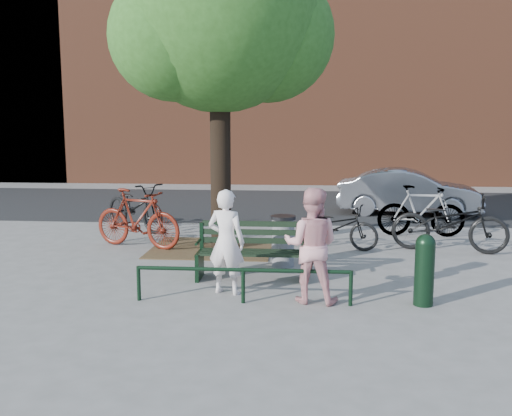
# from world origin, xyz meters

# --- Properties ---
(ground) EXTENTS (90.00, 90.00, 0.00)m
(ground) POSITION_xyz_m (0.00, 0.00, 0.00)
(ground) COLOR gray
(ground) RESTS_ON ground
(dirt_pit) EXTENTS (2.40, 2.00, 0.02)m
(dirt_pit) POSITION_xyz_m (-1.00, 2.20, 0.01)
(dirt_pit) COLOR brown
(dirt_pit) RESTS_ON ground
(road) EXTENTS (40.00, 7.00, 0.01)m
(road) POSITION_xyz_m (0.00, 8.50, 0.01)
(road) COLOR black
(road) RESTS_ON ground
(townhouse_row) EXTENTS (45.00, 4.00, 14.00)m
(townhouse_row) POSITION_xyz_m (0.17, 16.00, 6.25)
(townhouse_row) COLOR brown
(townhouse_row) RESTS_ON ground
(park_bench) EXTENTS (1.74, 0.54, 0.97)m
(park_bench) POSITION_xyz_m (-0.00, 0.08, 0.48)
(park_bench) COLOR black
(park_bench) RESTS_ON ground
(guard_railing) EXTENTS (3.06, 0.06, 0.51)m
(guard_railing) POSITION_xyz_m (0.00, -1.20, 0.40)
(guard_railing) COLOR black
(guard_railing) RESTS_ON ground
(street_tree) EXTENTS (4.20, 3.80, 6.50)m
(street_tree) POSITION_xyz_m (-0.75, 2.20, 4.42)
(street_tree) COLOR black
(street_tree) RESTS_ON ground
(person_left) EXTENTS (0.65, 0.51, 1.56)m
(person_left) POSITION_xyz_m (-0.30, -0.75, 0.78)
(person_left) COLOR silver
(person_left) RESTS_ON ground
(person_right) EXTENTS (0.88, 0.73, 1.63)m
(person_right) POSITION_xyz_m (0.95, -1.05, 0.82)
(person_right) COLOR pink
(person_right) RESTS_ON ground
(bollard) EXTENTS (0.27, 0.27, 1.01)m
(bollard) POSITION_xyz_m (2.51, -1.08, 0.54)
(bollard) COLOR black
(bollard) RESTS_ON ground
(litter_bin) EXTENTS (0.44, 0.44, 0.90)m
(litter_bin) POSITION_xyz_m (0.48, 0.96, 0.46)
(litter_bin) COLOR gray
(litter_bin) RESTS_ON ground
(bicycle_a) EXTENTS (2.14, 1.93, 1.13)m
(bicycle_a) POSITION_xyz_m (-3.12, 4.08, 0.56)
(bicycle_a) COLOR black
(bicycle_a) RESTS_ON ground
(bicycle_b) EXTENTS (2.07, 1.20, 1.20)m
(bicycle_b) POSITION_xyz_m (-2.51, 2.20, 0.60)
(bicycle_b) COLOR #5A170C
(bicycle_b) RESTS_ON ground
(bicycle_c) EXTENTS (1.81, 1.10, 0.90)m
(bicycle_c) POSITION_xyz_m (1.50, 2.43, 0.45)
(bicycle_c) COLOR black
(bicycle_c) RESTS_ON ground
(bicycle_d) EXTENTS (1.93, 0.62, 1.14)m
(bicycle_d) POSITION_xyz_m (3.45, 3.84, 0.57)
(bicycle_d) COLOR gray
(bicycle_d) RESTS_ON ground
(bicycle_e) EXTENTS (2.32, 1.24, 1.16)m
(bicycle_e) POSITION_xyz_m (3.69, 2.34, 0.58)
(bicycle_e) COLOR black
(bicycle_e) RESTS_ON ground
(parked_car) EXTENTS (3.97, 1.87, 1.26)m
(parked_car) POSITION_xyz_m (3.71, 6.86, 0.63)
(parked_car) COLOR gray
(parked_car) RESTS_ON ground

